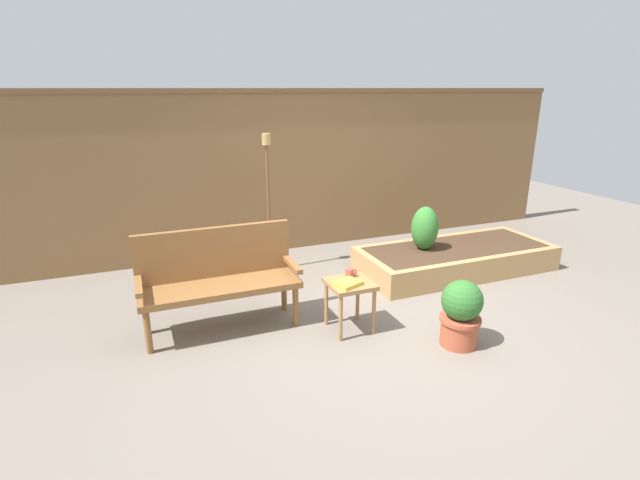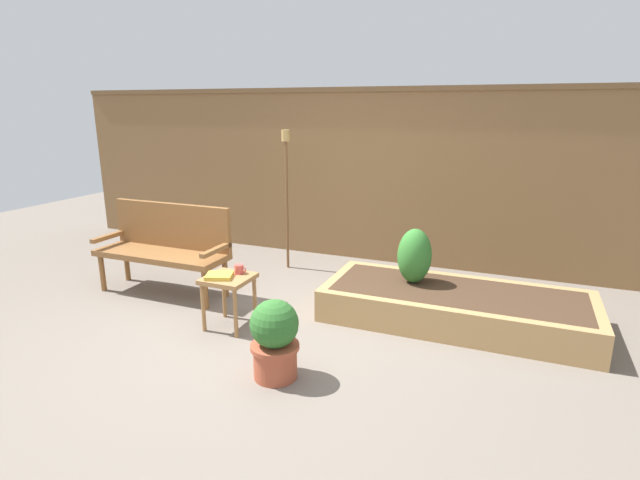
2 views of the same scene
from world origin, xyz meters
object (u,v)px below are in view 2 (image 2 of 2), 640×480
at_px(book_on_table, 219,276).
at_px(potted_boxwood, 275,338).
at_px(side_table, 229,285).
at_px(cup_on_table, 239,269).
at_px(garden_bench, 166,242).
at_px(shrub_near_bench, 414,256).
at_px(tiki_torch, 286,175).

xyz_separation_m(book_on_table, potted_boxwood, (0.83, -0.55, -0.18)).
bearing_deg(book_on_table, potted_boxwood, -54.58).
height_order(side_table, potted_boxwood, potted_boxwood).
relative_size(cup_on_table, potted_boxwood, 0.19).
height_order(garden_bench, potted_boxwood, garden_bench).
bearing_deg(shrub_near_bench, tiki_torch, 156.02).
bearing_deg(garden_bench, book_on_table, -29.33).
relative_size(cup_on_table, book_on_table, 0.51).
bearing_deg(cup_on_table, potted_boxwood, -44.82).
bearing_deg(garden_bench, cup_on_table, -20.11).
height_order(cup_on_table, potted_boxwood, potted_boxwood).
height_order(garden_bench, shrub_near_bench, garden_bench).
distance_m(garden_bench, cup_on_table, 1.23).
bearing_deg(garden_bench, shrub_near_bench, 9.80).
bearing_deg(tiki_torch, potted_boxwood, -66.10).
height_order(cup_on_table, tiki_torch, tiki_torch).
distance_m(potted_boxwood, shrub_near_bench, 1.74).
bearing_deg(book_on_table, shrub_near_bench, 13.61).
xyz_separation_m(garden_bench, tiki_torch, (0.84, 1.20, 0.60)).
relative_size(garden_bench, tiki_torch, 0.86).
relative_size(book_on_table, tiki_torch, 0.13).
xyz_separation_m(book_on_table, shrub_near_bench, (1.50, 1.03, 0.07)).
xyz_separation_m(side_table, book_on_table, (-0.05, -0.06, 0.10)).
relative_size(garden_bench, shrub_near_bench, 2.74).
relative_size(potted_boxwood, tiki_torch, 0.36).
distance_m(cup_on_table, tiki_torch, 1.77).
xyz_separation_m(side_table, potted_boxwood, (0.78, -0.61, -0.08)).
relative_size(cup_on_table, shrub_near_bench, 0.22).
distance_m(cup_on_table, potted_boxwood, 1.04).
bearing_deg(cup_on_table, book_on_table, -121.61).
xyz_separation_m(shrub_near_bench, tiki_torch, (-1.71, 0.76, 0.58)).
bearing_deg(side_table, tiki_torch, 98.64).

